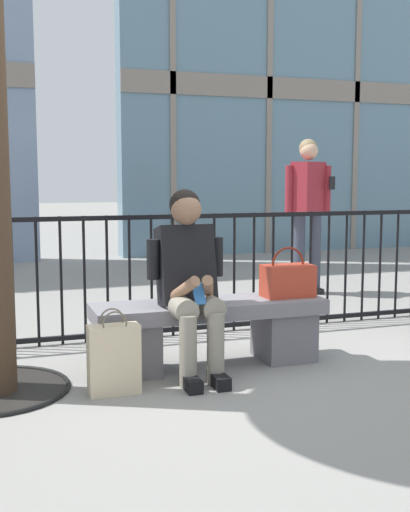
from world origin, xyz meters
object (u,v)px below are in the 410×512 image
Objects in this scene: handbag_on_bench at (288,280)px; bystander_at_railing at (308,204)px; shopping_bag at (114,359)px; stone_bench at (210,327)px; seated_person_with_phone at (190,276)px.

bystander_at_railing is at bearing 59.24° from handbag_on_bench.
bystander_at_railing is at bearing 44.71° from shopping_bag.
shopping_bag is (-1.31, -0.35, -0.36)m from handbag_on_bench.
stone_bench is 3.12× the size of shopping_bag.
seated_person_with_phone is at bearing -145.04° from stone_bench.
bystander_at_railing reaches higher than handbag_on_bench.
stone_bench is at bearing 179.01° from handbag_on_bench.
bystander_at_railing reaches higher than stone_bench.
handbag_on_bench is 0.21× the size of bystander_at_railing.
bystander_at_railing is at bearing 49.65° from stone_bench.
seated_person_with_phone is (-0.18, -0.13, 0.38)m from stone_bench.
shopping_bag is (-0.73, -0.36, -0.06)m from stone_bench.
seated_person_with_phone reaches higher than handbag_on_bench.
handbag_on_bench is 0.70× the size of shopping_bag.
shopping_bag is at bearing -157.33° from seated_person_with_phone.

